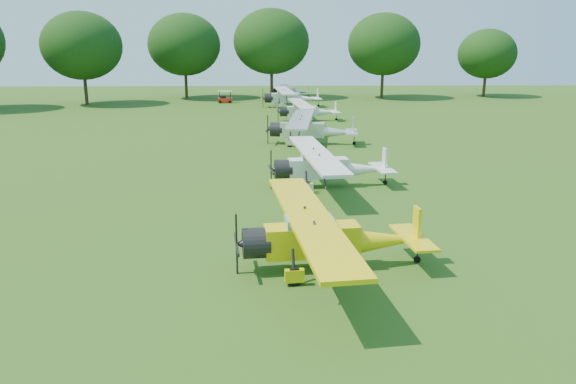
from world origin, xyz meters
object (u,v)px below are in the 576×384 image
at_px(aircraft_2, 326,234).
at_px(aircraft_7, 290,90).
at_px(aircraft_6, 290,96).
at_px(aircraft_5, 306,109).
at_px(aircraft_3, 327,165).
at_px(aircraft_4, 309,128).
at_px(golf_cart, 225,99).

bearing_deg(aircraft_2, aircraft_7, 82.39).
bearing_deg(aircraft_2, aircraft_6, 82.66).
xyz_separation_m(aircraft_5, aircraft_7, (-0.97, 26.01, -0.15)).
relative_size(aircraft_3, aircraft_6, 0.95).
relative_size(aircraft_3, aircraft_7, 1.24).
bearing_deg(aircraft_6, aircraft_4, -93.47).
xyz_separation_m(aircraft_2, golf_cart, (-8.49, 58.32, -0.80)).
relative_size(aircraft_4, golf_cart, 6.23).
xyz_separation_m(aircraft_6, golf_cart, (-8.78, 5.28, -0.85)).
bearing_deg(aircraft_4, aircraft_2, -85.80).
bearing_deg(golf_cart, aircraft_7, 39.06).
relative_size(aircraft_2, aircraft_6, 0.96).
bearing_deg(aircraft_6, golf_cart, 143.90).
xyz_separation_m(aircraft_3, aircraft_4, (-0.14, 14.03, 0.06)).
xyz_separation_m(aircraft_4, aircraft_6, (-0.76, 26.82, 0.01)).
distance_m(aircraft_2, golf_cart, 58.94).
height_order(aircraft_4, aircraft_6, aircraft_6).
height_order(aircraft_4, golf_cart, aircraft_4).
xyz_separation_m(aircraft_2, aircraft_4, (1.05, 26.22, 0.04)).
bearing_deg(aircraft_7, aircraft_6, -95.56).
bearing_deg(aircraft_4, aircraft_6, 98.11).
bearing_deg(golf_cart, aircraft_5, -62.18).
bearing_deg(aircraft_7, aircraft_5, -91.74).
bearing_deg(aircraft_6, aircraft_5, -89.10).
height_order(aircraft_3, golf_cart, aircraft_3).
relative_size(aircraft_6, aircraft_7, 1.31).
bearing_deg(aircraft_5, golf_cart, 113.23).
height_order(aircraft_3, aircraft_6, aircraft_6).
relative_size(aircraft_5, aircraft_7, 1.15).
relative_size(aircraft_4, aircraft_6, 0.99).
relative_size(aircraft_2, aircraft_4, 0.97).
bearing_deg(aircraft_3, aircraft_5, 82.78).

